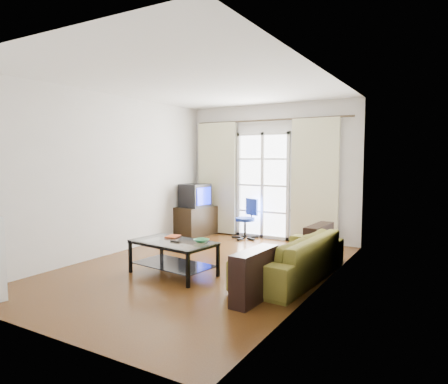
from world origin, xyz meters
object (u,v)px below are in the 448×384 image
at_px(coffee_table, 173,253).
at_px(tv_stand, 196,221).
at_px(sofa, 292,256).
at_px(crt_tv, 194,195).
at_px(task_chair, 246,227).

xyz_separation_m(coffee_table, tv_stand, (-1.36, 2.54, -0.00)).
relative_size(sofa, tv_stand, 2.53).
distance_m(sofa, tv_stand, 3.40).
bearing_deg(crt_tv, coffee_table, -53.39).
xyz_separation_m(tv_stand, task_chair, (1.10, 0.19, -0.06)).
relative_size(sofa, coffee_table, 1.68).
height_order(coffee_table, crt_tv, crt_tv).
relative_size(tv_stand, crt_tv, 1.41).
distance_m(sofa, coffee_table, 1.64).
distance_m(coffee_table, tv_stand, 2.88).
relative_size(tv_stand, task_chair, 1.02).
relative_size(coffee_table, tv_stand, 1.51).
distance_m(tv_stand, task_chair, 1.12).
xyz_separation_m(coffee_table, task_chair, (-0.25, 2.73, -0.07)).
bearing_deg(tv_stand, crt_tv, -81.38).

